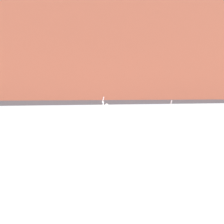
# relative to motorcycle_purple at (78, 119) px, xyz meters

# --- Properties ---
(ground_plane) EXTENTS (80.00, 80.00, 0.00)m
(ground_plane) POSITION_rel_motorcycle_purple_xyz_m (0.67, -1.18, -0.40)
(ground_plane) COLOR #47474C
(sidewalk_slab) EXTENTS (36.00, 3.50, 0.01)m
(sidewalk_slab) POSITION_rel_motorcycle_purple_xyz_m (0.67, 0.57, -0.40)
(sidewalk_slab) COLOR gray
(sidewalk_slab) RESTS_ON ground
(brick_building_wall) EXTENTS (36.00, 0.50, 5.79)m
(brick_building_wall) POSITION_rel_motorcycle_purple_xyz_m (0.67, 4.02, 2.50)
(brick_building_wall) COLOR brown
(brick_building_wall) RESTS_ON ground
(motorcycle_purple) EXTENTS (2.01, 0.58, 1.03)m
(motorcycle_purple) POSITION_rel_motorcycle_purple_xyz_m (0.00, 0.00, 0.00)
(motorcycle_purple) COLOR black
(motorcycle_purple) RESTS_ON ground
(motorcycle_red) EXTENTS (1.95, 0.81, 1.03)m
(motorcycle_red) POSITION_rel_motorcycle_purple_xyz_m (1.92, -0.27, 0.00)
(motorcycle_red) COLOR black
(motorcycle_red) RESTS_ON ground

